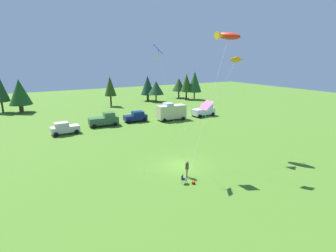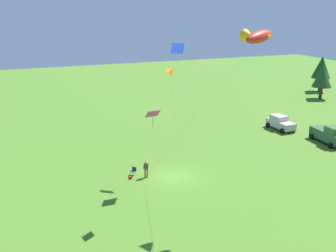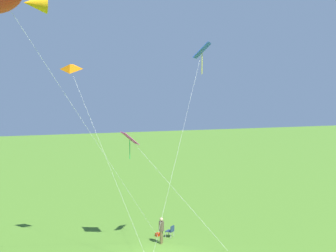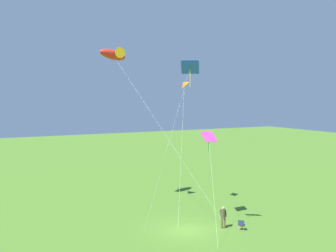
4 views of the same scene
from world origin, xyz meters
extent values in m
plane|color=#487624|center=(0.00, 0.00, 0.00)|extent=(160.00, 160.00, 0.00)
cylinder|color=brown|center=(-0.96, -2.63, 0.42)|extent=(0.14, 0.14, 0.85)
cylinder|color=brown|center=(-1.08, -2.81, 0.42)|extent=(0.14, 0.14, 0.85)
cylinder|color=#463E2C|center=(-1.02, -2.72, 1.16)|extent=(0.47, 0.47, 0.62)
sphere|color=tan|center=(-1.02, -2.72, 1.62)|extent=(0.24, 0.24, 0.24)
cylinder|color=#463E2C|center=(-0.86, -2.59, 1.19)|extent=(0.16, 0.17, 0.56)
cylinder|color=#463E2C|center=(-1.08, -2.92, 1.19)|extent=(0.16, 0.18, 0.56)
cube|color=#1F324E|center=(-1.99, -3.77, 0.42)|extent=(0.68, 0.68, 0.04)
cube|color=#1F324E|center=(-2.13, -3.60, 0.62)|extent=(0.39, 0.34, 0.40)
cylinder|color=#A5A8AD|center=(-1.69, -3.80, 0.21)|extent=(0.03, 0.03, 0.42)
cylinder|color=#A5A8AD|center=(-2.01, -4.07, 0.21)|extent=(0.03, 0.03, 0.42)
cylinder|color=#A5A8AD|center=(-1.96, -3.48, 0.21)|extent=(0.03, 0.03, 0.42)
cylinder|color=#A5A8AD|center=(-2.28, -3.75, 0.21)|extent=(0.03, 0.03, 0.42)
cube|color=#9E1D05|center=(-1.29, -4.26, 0.11)|extent=(0.39, 0.35, 0.22)
ellipsoid|color=red|center=(8.44, 2.89, 14.10)|extent=(2.17, 3.23, 1.22)
cone|color=#F6AF12|center=(7.09, 2.89, 14.10)|extent=(1.05, 0.93, 0.93)
sphere|color=yellow|center=(9.26, 3.17, 14.20)|extent=(0.23, 0.23, 0.23)
cylinder|color=silver|center=(3.66, -0.06, 7.05)|extent=(9.56, 5.91, 14.10)
cylinder|color=#4C3823|center=(-1.11, -3.01, 0.00)|extent=(0.04, 0.04, 0.01)
cube|color=blue|center=(-2.19, 1.03, 12.34)|extent=(1.43, 1.52, 0.89)
cylinder|color=yellow|center=(-2.19, 1.03, 11.60)|extent=(0.04, 0.04, 1.23)
cylinder|color=silver|center=(-0.23, 1.91, 6.17)|extent=(3.94, 1.77, 12.34)
cylinder|color=#4C3823|center=(1.74, 2.79, 0.00)|extent=(0.04, 0.04, 0.01)
cube|color=#CE399B|center=(1.09, -2.71, 7.05)|extent=(0.97, 1.22, 0.79)
cylinder|color=green|center=(1.09, -2.71, 6.34)|extent=(0.04, 0.04, 1.19)
cylinder|color=silver|center=(-1.69, -1.29, 3.53)|extent=(5.57, 2.85, 7.05)
cylinder|color=#4C3823|center=(-4.46, 0.13, 0.00)|extent=(0.04, 0.04, 0.01)
pyramid|color=orange|center=(4.80, -2.37, 11.41)|extent=(1.25, 1.12, 0.69)
cylinder|color=silver|center=(2.79, -1.08, 5.64)|extent=(3.92, 2.80, 11.28)
cylinder|color=#4C3823|center=(0.84, 0.31, 0.00)|extent=(0.04, 0.04, 0.01)
camera|label=1|loc=(-14.36, -22.72, 11.46)|focal=28.00mm
camera|label=2|loc=(32.89, -13.88, 16.21)|focal=42.00mm
camera|label=3|loc=(8.85, 25.64, 10.15)|focal=50.00mm
camera|label=4|loc=(-25.74, 14.97, 10.27)|focal=42.00mm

